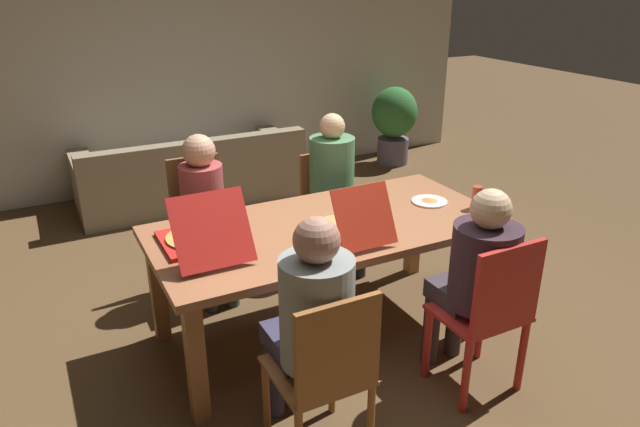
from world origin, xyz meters
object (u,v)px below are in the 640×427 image
object	(u,v)px
person_1	(311,316)
person_3	(477,270)
drinking_glass_1	(193,259)
chair_1	(327,371)
person_0	(335,180)
chair_2	(201,220)
couch	(191,177)
chair_3	(490,312)
chair_0	(327,205)
pizza_box_0	(345,226)
drinking_glass_0	(477,197)
dining_table	(327,238)
drinking_glass_2	(213,208)
pizza_box_1	(200,237)
potted_plant	(394,120)
plate_1	(429,201)
person_2	(205,204)
plate_0	(368,192)

from	to	relation	value
person_1	person_3	size ratio (longest dim) A/B	1.05
drinking_glass_1	chair_1	bearing A→B (deg)	-65.02
person_0	chair_2	xyz separation A→B (m)	(-1.01, 0.17, -0.20)
person_3	couch	distance (m)	3.59
chair_3	chair_0	bearing A→B (deg)	90.00
person_1	person_3	bearing A→B (deg)	1.49
pizza_box_0	drinking_glass_0	size ratio (longest dim) A/B	3.45
chair_2	dining_table	bearing A→B (deg)	-61.90
chair_0	drinking_glass_2	distance (m)	1.24
chair_1	pizza_box_1	xyz separation A→B (m)	(-0.25, 1.03, 0.29)
person_3	pizza_box_0	size ratio (longest dim) A/B	2.31
person_1	pizza_box_0	bearing A→B (deg)	49.84
chair_3	drinking_glass_0	xyz separation A→B (m)	(0.49, 0.71, 0.33)
couch	potted_plant	size ratio (longest dim) A/B	2.36
plate_1	potted_plant	size ratio (longest dim) A/B	0.25
chair_3	dining_table	bearing A→B (deg)	118.11
drinking_glass_2	couch	bearing A→B (deg)	78.68
chair_0	chair_1	xyz separation A→B (m)	(-1.01, -1.89, 0.05)
person_0	drinking_glass_2	xyz separation A→B (m)	(-1.08, -0.38, 0.11)
chair_1	person_3	size ratio (longest dim) A/B	0.79
person_1	plate_1	size ratio (longest dim) A/B	5.28
person_2	potted_plant	distance (m)	3.56
chair_3	drinking_glass_0	world-z (taller)	chair_3
pizza_box_1	drinking_glass_2	world-z (taller)	pizza_box_1
drinking_glass_2	chair_3	bearing A→B (deg)	-51.16
pizza_box_0	drinking_glass_1	xyz separation A→B (m)	(-0.91, -0.02, 0.01)
dining_table	person_0	world-z (taller)	person_0
chair_0	drinking_glass_2	xyz separation A→B (m)	(-1.08, -0.50, 0.36)
person_0	pizza_box_1	size ratio (longest dim) A/B	1.97
person_1	drinking_glass_1	xyz separation A→B (m)	(-0.36, 0.63, 0.10)
person_0	chair_2	size ratio (longest dim) A/B	1.25
person_2	chair_2	bearing A→B (deg)	90.00
chair_3	drinking_glass_0	distance (m)	0.92
pizza_box_1	pizza_box_0	bearing A→B (deg)	-15.95
chair_3	pizza_box_1	distance (m)	1.63
chair_1	plate_1	distance (m)	1.63
chair_1	plate_0	distance (m)	1.67
chair_2	person_3	size ratio (longest dim) A/B	0.83
chair_2	plate_0	bearing A→B (deg)	-32.09
person_2	drinking_glass_0	bearing A→B (deg)	-34.73
person_0	person_2	bearing A→B (deg)	178.60
chair_2	person_2	distance (m)	0.23
person_1	plate_1	xyz separation A→B (m)	(1.29, 0.82, 0.05)
chair_0	drinking_glass_2	bearing A→B (deg)	-154.85
chair_0	person_1	size ratio (longest dim) A/B	0.71
person_1	drinking_glass_0	world-z (taller)	person_1
chair_1	chair_3	bearing A→B (deg)	2.67
chair_2	potted_plant	world-z (taller)	chair_2
pizza_box_1	plate_0	bearing A→B (deg)	12.07
plate_0	drinking_glass_2	xyz separation A→B (m)	(-1.08, 0.08, 0.06)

